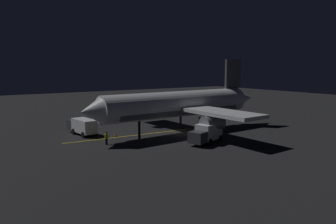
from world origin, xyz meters
name	(u,v)px	position (x,y,z in m)	size (l,w,h in m)	color
ground_plane	(179,134)	(0.00, 0.00, -0.10)	(180.00, 180.00, 0.20)	black
apron_guide_stripe	(149,134)	(2.23, 4.00, 0.00)	(0.24, 26.61, 0.01)	gold
airliner	(181,105)	(0.02, -0.55, 4.42)	(28.27, 33.19, 11.59)	white
baggage_truck	(83,126)	(7.28, 12.89, 1.28)	(6.73, 2.87, 2.46)	silver
catering_truck	(207,133)	(-7.59, 0.73, 1.33)	(3.88, 6.17, 2.63)	silver
ground_crew_worker	(106,138)	(-0.82, 12.47, 0.89)	(0.40, 0.40, 1.74)	black
traffic_cone_near_left	(116,135)	(3.16, 9.32, 0.25)	(0.50, 0.50, 0.55)	#EA590F
traffic_cone_near_right	(96,130)	(8.38, 10.41, 0.25)	(0.50, 0.50, 0.55)	#EA590F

